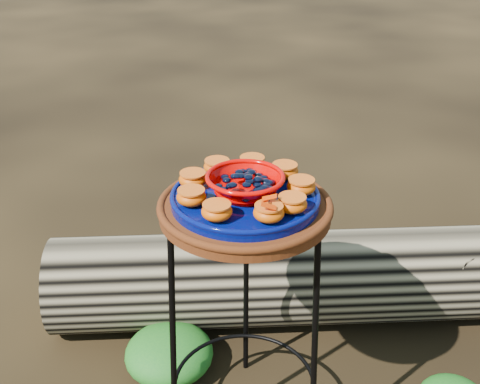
{
  "coord_description": "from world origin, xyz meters",
  "views": [
    {
      "loc": [
        0.02,
        -1.27,
        1.42
      ],
      "look_at": [
        -0.01,
        0.0,
        0.76
      ],
      "focal_mm": 45.0,
      "sensor_mm": 36.0,
      "label": 1
    }
  ],
  "objects_px": {
    "plant_stand": "(245,328)",
    "terracotta_saucer": "(245,209)",
    "driftwood_log": "(307,277)",
    "red_bowl": "(245,185)",
    "cobalt_plate": "(245,199)"
  },
  "relations": [
    {
      "from": "plant_stand",
      "to": "driftwood_log",
      "type": "distance_m",
      "value": 0.57
    },
    {
      "from": "cobalt_plate",
      "to": "plant_stand",
      "type": "bearing_deg",
      "value": 0.0
    },
    {
      "from": "terracotta_saucer",
      "to": "red_bowl",
      "type": "distance_m",
      "value": 0.07
    },
    {
      "from": "plant_stand",
      "to": "cobalt_plate",
      "type": "relative_size",
      "value": 1.97
    },
    {
      "from": "plant_stand",
      "to": "driftwood_log",
      "type": "bearing_deg",
      "value": 66.65
    },
    {
      "from": "plant_stand",
      "to": "terracotta_saucer",
      "type": "distance_m",
      "value": 0.37
    },
    {
      "from": "driftwood_log",
      "to": "plant_stand",
      "type": "bearing_deg",
      "value": -113.35
    },
    {
      "from": "plant_stand",
      "to": "red_bowl",
      "type": "relative_size",
      "value": 3.94
    },
    {
      "from": "driftwood_log",
      "to": "terracotta_saucer",
      "type": "bearing_deg",
      "value": -113.35
    },
    {
      "from": "plant_stand",
      "to": "red_bowl",
      "type": "distance_m",
      "value": 0.43
    },
    {
      "from": "cobalt_plate",
      "to": "red_bowl",
      "type": "xyz_separation_m",
      "value": [
        0.0,
        0.0,
        0.04
      ]
    },
    {
      "from": "cobalt_plate",
      "to": "driftwood_log",
      "type": "height_order",
      "value": "cobalt_plate"
    },
    {
      "from": "terracotta_saucer",
      "to": "red_bowl",
      "type": "xyz_separation_m",
      "value": [
        0.0,
        0.0,
        0.07
      ]
    },
    {
      "from": "terracotta_saucer",
      "to": "cobalt_plate",
      "type": "distance_m",
      "value": 0.03
    },
    {
      "from": "plant_stand",
      "to": "terracotta_saucer",
      "type": "relative_size",
      "value": 1.69
    }
  ]
}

